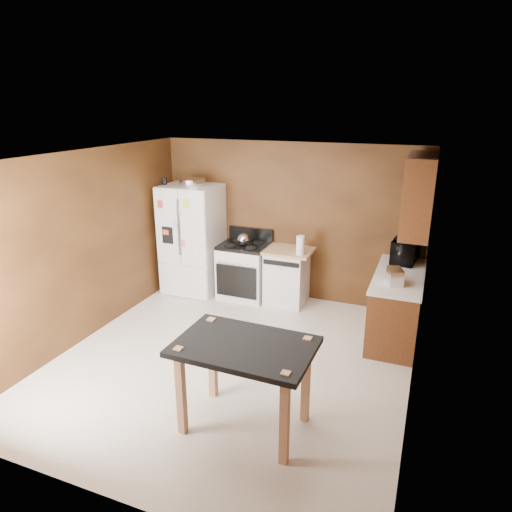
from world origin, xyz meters
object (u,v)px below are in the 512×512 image
Objects in this scene: pen_cup at (164,181)px; gas_range at (244,270)px; paper_towel at (300,245)px; toaster at (395,276)px; kettle at (243,239)px; dishwasher at (287,276)px; refrigerator at (192,239)px; roasting_pan at (192,182)px; island at (244,357)px; microwave at (406,250)px; green_canister at (300,247)px.

pen_cup reaches higher than gas_range.
toaster is (1.44, -0.72, -0.04)m from paper_towel.
kettle reaches higher than dishwasher.
dishwasher is (-1.69, 0.87, -0.55)m from toaster.
toaster is at bearing -13.34° from refrigerator.
dishwasher is (1.60, 0.06, -1.40)m from roasting_pan.
microwave is at bearing 68.32° from island.
dishwasher is at bearing 101.27° from microwave.
roasting_pan is 3.43m from microwave.
paper_towel is 1.51m from microwave.
microwave is (0.06, 0.95, 0.06)m from toaster.
gas_range is at bearing 112.98° from island.
microwave is at bearing 2.70° from refrigerator.
kettle is at bearing 0.70° from refrigerator.
pen_cup is 3.94m from island.
kettle is 0.66× the size of paper_towel.
roasting_pan is 1.23m from kettle.
toaster is 0.30× the size of dishwasher.
gas_range is (-2.41, 0.85, -0.54)m from toaster.
green_canister is (0.91, 0.10, -0.05)m from kettle.
island is at bearing -83.53° from green_canister.
island is (2.13, -2.92, -1.07)m from roasting_pan.
green_canister is at bearing 5.43° from pen_cup.
kettle is 0.33× the size of microwave.
roasting_pan is 1.54× the size of toaster.
toaster reaches higher than island.
pen_cup reaches higher than refrigerator.
island is (1.25, -2.90, -0.22)m from kettle.
kettle is at bearing 175.16° from paper_towel.
island is at bearing -66.76° from kettle.
refrigerator is at bearing 177.86° from paper_towel.
island is at bearing -47.39° from pen_cup.
refrigerator is at bearing -177.01° from dishwasher.
roasting_pan is 1.64m from gas_range.
toaster is at bearing -13.94° from roasting_pan.
toaster reaches higher than dishwasher.
kettle is 0.70× the size of toaster.
island is (2.16, -2.89, -0.12)m from refrigerator.
roasting_pan is 2.12m from dishwasher.
paper_towel is at bearing 0.78° from pen_cup.
roasting_pan reaches higher than microwave.
roasting_pan is 3.49m from toaster.
pen_cup is at bearing 132.61° from island.
island is at bearing -79.88° from dishwasher.
kettle is at bearing -174.11° from dishwasher.
green_canister is 0.40× the size of toaster.
microwave reaches higher than kettle.
pen_cup is 0.61× the size of kettle.
pen_cup is at bearing -172.97° from gas_range.
dishwasher is (-0.19, -0.03, -0.49)m from green_canister.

